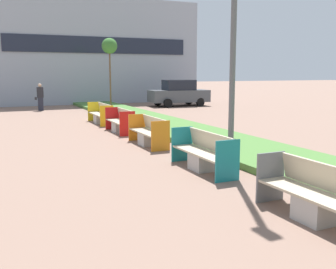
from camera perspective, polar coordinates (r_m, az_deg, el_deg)
planter_grass_strip at (r=12.42m, az=10.49°, el=-1.90°), size 2.80×120.00×0.18m
building_backdrop at (r=33.48m, az=-11.11°, el=11.61°), size 16.36×6.28×7.99m
bench_grey_frame at (r=6.90m, az=20.92°, el=-8.79°), size 0.65×2.33×0.94m
bench_teal_frame at (r=9.80m, az=5.21°, el=-3.02°), size 0.65×2.31×0.94m
bench_orange_frame at (r=13.07m, az=-2.78°, el=0.04°), size 0.65×2.17×0.94m
bench_red_frame at (r=15.98m, az=-6.91°, el=1.62°), size 0.65×2.02×0.94m
bench_yellow_frame at (r=18.90m, az=-9.71°, el=2.74°), size 0.65×2.40×0.94m
sapling_tree_far at (r=25.77m, az=-8.49°, el=12.43°), size 0.99×0.99×4.54m
pedestrian_walking at (r=26.02m, az=-18.06°, el=5.21°), size 0.53×0.24×1.71m
parked_car_distant at (r=28.19m, az=1.58°, el=6.01°), size 4.32×2.08×1.86m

